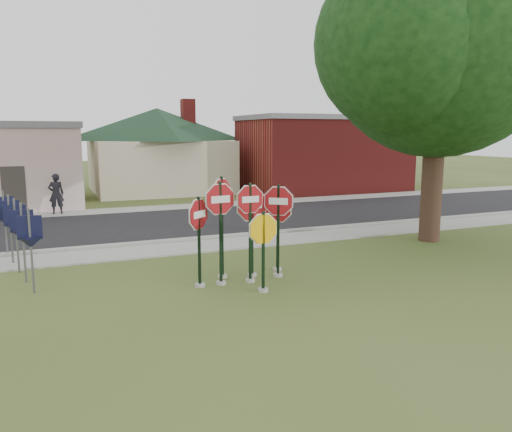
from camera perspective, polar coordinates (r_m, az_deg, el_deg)
name	(u,v)px	position (r m, az deg, el deg)	size (l,w,h in m)	color
ground	(274,298)	(11.39, 2.10, -9.36)	(120.00, 120.00, 0.00)	#374B1C
sidewalk_near	(204,246)	(16.35, -6.00, -3.45)	(60.00, 1.60, 0.06)	#9A9991
road	(172,224)	(20.62, -9.60, -0.86)	(60.00, 7.00, 0.04)	black
sidewalk_far	(151,209)	(24.77, -11.87, 0.82)	(60.00, 1.60, 0.06)	#9A9991
curb	(195,239)	(17.28, -6.96, -2.63)	(60.00, 0.20, 0.14)	#9A9991
stop_sign_center	(250,220)	(12.20, -0.68, -0.45)	(0.98, 0.24, 2.57)	#98968E
stop_sign_yellow	(263,243)	(11.53, 0.84, -3.10)	(1.02, 0.24, 2.00)	#98968E
stop_sign_left	(220,218)	(12.00, -4.10, -0.28)	(1.06, 0.24, 2.64)	#98968E
stop_sign_right	(278,218)	(12.69, 2.58, -0.22)	(0.86, 0.63, 2.50)	#98968E
stop_sign_back_right	(252,218)	(12.69, -0.46, -0.26)	(1.18, 0.24, 2.46)	#98968E
stop_sign_back_left	(222,214)	(12.58, -3.93, 0.22)	(0.81, 0.55, 2.70)	#98968E
stop_sign_far_right	(278,222)	(13.27, 2.49, -0.68)	(0.86, 0.61, 2.22)	#98968E
stop_sign_far_left	(199,230)	(11.92, -6.54, -1.63)	(0.81, 0.68, 2.30)	#98968E
route_sign_row	(16,228)	(14.52, -25.75, -1.20)	(1.43, 4.63, 2.00)	#59595E
building_house	(158,133)	(32.44, -11.18, 9.26)	(11.60, 11.60, 6.20)	#BCB195
building_brick	(323,153)	(32.78, 7.71, 7.18)	(10.20, 6.20, 4.75)	maroon
oak_tree	(440,39)	(18.17, 20.32, 18.46)	(11.29, 10.69, 10.54)	black
bg_tree_right	(382,110)	(44.58, 14.19, 11.66)	(5.60, 5.60, 8.40)	black
pedestrian	(56,194)	(24.15, -21.87, 2.37)	(0.66, 0.44, 1.82)	black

